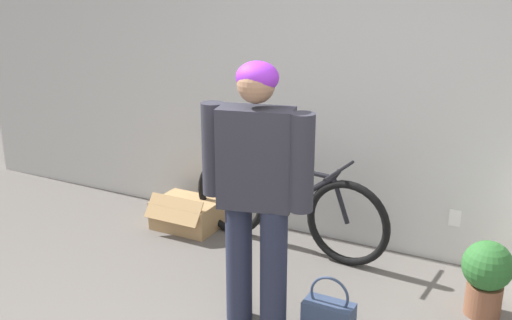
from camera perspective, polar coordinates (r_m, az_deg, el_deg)
The scene contains 6 objects.
wall_back at distance 4.32m, azimuth 12.49°, elevation 7.74°, with size 8.00×0.07×2.60m.
person at distance 3.32m, azimuth 0.01°, elevation -2.15°, with size 0.68×0.29×1.57m.
bicycle at distance 4.46m, azimuth 2.84°, elevation -4.41°, with size 1.63×0.46×0.70m.
handbag at distance 3.60m, azimuth 6.92°, elevation -14.49°, with size 0.29×0.14×0.36m.
cardboard_box at distance 4.92m, azimuth -6.55°, elevation -5.09°, with size 0.51×0.45×0.31m.
potted_plant at distance 3.91m, azimuth 21.10°, elevation -10.11°, with size 0.30×0.30×0.48m.
Camera 1 is at (1.09, -1.84, 2.03)m, focal length 42.00 mm.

